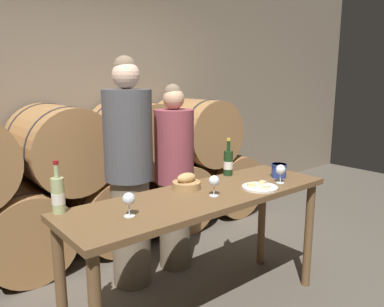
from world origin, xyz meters
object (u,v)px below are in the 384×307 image
Objects in this scene: tasting_table at (203,212)px; person_left at (129,173)px; wine_bottle_red at (228,163)px; blue_crock at (279,170)px; wine_glass_left at (214,182)px; bread_basket at (186,183)px; person_right at (174,177)px; wine_glass_center at (281,170)px; wine_bottle_white at (58,195)px; wine_glass_far_left at (129,200)px; cheese_plate at (260,187)px.

person_left is (-0.15, 0.69, 0.15)m from tasting_table.
wine_bottle_red is (0.62, -0.45, 0.08)m from person_left.
blue_crock reaches higher than tasting_table.
blue_crock is 0.87× the size of wine_glass_left.
wine_glass_left is at bearing -144.38° from wine_bottle_red.
blue_crock is 0.76m from bread_basket.
person_right reaches higher than wine_glass_left.
wine_bottle_white is at bearing 164.19° from wine_glass_center.
person_right is at bearing 68.05° from tasting_table.
person_left is 0.86m from wine_glass_far_left.
wine_glass_center is at bearing -5.38° from wine_glass_far_left.
person_left is at bearing 179.99° from person_right.
tasting_table is 6.28× the size of wine_bottle_white.
wine_glass_left is at bearing 171.79° from wine_glass_center.
bread_basket is at bearing 96.01° from tasting_table.
person_left is 13.16× the size of wine_glass_far_left.
bread_basket is 0.79× the size of cheese_plate.
wine_glass_far_left is (-0.96, 0.10, 0.09)m from cheese_plate.
wine_glass_left is at bearing -2.66° from wine_glass_far_left.
person_left is 7.29× the size of cheese_plate.
bread_basket is (-0.48, -0.08, -0.06)m from wine_bottle_red.
person_left is 1.13× the size of person_right.
wine_bottle_red reaches higher than wine_glass_left.
person_right reaches higher than wine_bottle_red.
bread_basket is at bearing 20.12° from wine_glass_far_left.
person_left reaches higher than wine_glass_left.
cheese_plate is 1.81× the size of wine_glass_center.
wine_glass_left reaches higher than bread_basket.
person_right is 0.52m from wine_bottle_red.
wine_glass_left is (-0.26, -0.77, 0.18)m from person_right.
wine_bottle_white is 2.22× the size of wine_glass_far_left.
person_right is 0.83m from wine_glass_left.
wine_bottle_white is at bearing 159.50° from wine_glass_left.
person_left is at bearing 31.95° from wine_bottle_white.
person_right is at bearing 61.05° from bread_basket.
wine_glass_left is (0.04, -0.23, 0.05)m from bread_basket.
person_left reaches higher than wine_bottle_red.
wine_bottle_red is at bearing 15.42° from wine_glass_far_left.
wine_bottle_white is at bearing 132.52° from wine_glass_far_left.
wine_bottle_red is 0.41m from cheese_plate.
tasting_table is 9.79× the size of bread_basket.
tasting_table is at bearing -152.75° from wine_bottle_red.
wine_bottle_white is 1.30m from cheese_plate.
tasting_table is at bearing 4.92° from wine_glass_far_left.
tasting_table is 0.65m from wine_glass_center.
wine_glass_center is at bearing -27.51° from bread_basket.
wine_glass_far_left is (-0.56, -0.21, 0.05)m from bread_basket.
blue_crock is 0.17m from wine_glass_center.
cheese_plate is (0.38, -0.15, 0.13)m from tasting_table.
person_left is 13.16× the size of wine_glass_center.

